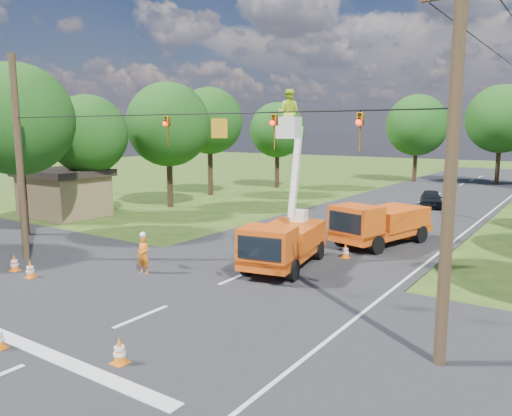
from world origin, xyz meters
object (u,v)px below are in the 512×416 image
Objects in this scene: distant_car at (431,199)px; tree_left_d at (168,125)px; second_truck at (379,223)px; traffic_cone_4 at (30,269)px; pole_right_near at (452,160)px; tree_left_c at (88,135)px; traffic_cone_1 at (119,351)px; bucket_truck at (284,230)px; traffic_cone_3 at (345,251)px; tree_far_b at (501,119)px; ground_worker at (143,255)px; traffic_cone_7 at (407,233)px; tree_left_f at (277,130)px; tree_left_b at (17,120)px; shed at (64,192)px; traffic_cone_2 at (285,263)px; tree_left_e at (210,121)px; traffic_cone_5 at (14,263)px; tree_far_a at (417,125)px; pole_left at (19,160)px.

tree_left_d is (-16.40, -10.79, 5.48)m from distant_car.
second_truck is at bearing -11.01° from tree_left_d.
pole_right_near is at bearing 5.70° from traffic_cone_4.
traffic_cone_1 is at bearing -36.24° from tree_left_c.
traffic_cone_1 is at bearing -94.13° from bucket_truck.
tree_far_b reaches higher than traffic_cone_3.
ground_worker is at bearing -49.72° from tree_left_d.
tree_left_c reaches higher than bucket_truck.
ground_worker is 14.08m from traffic_cone_7.
second_truck is 0.74× the size of tree_left_f.
traffic_cone_1 is 0.08× the size of tree_left_d.
bucket_truck is 6.51m from second_truck.
tree_left_b is 1.11× the size of tree_left_f.
ground_worker is 8.95m from traffic_cone_3.
tree_left_c reaches higher than traffic_cone_7.
tree_left_c is 0.78× the size of tree_far_b.
traffic_cone_3 is at bearing 88.20° from traffic_cone_1.
traffic_cone_3 is 20.32m from shed.
ground_worker is 0.42× the size of distant_car.
tree_left_b reaches higher than traffic_cone_7.
bucket_truck is at bearing 124.25° from traffic_cone_2.
tree_left_e reaches higher than ground_worker.
traffic_cone_3 is at bearing -2.29° from tree_left_c.
second_truck reaches higher than distant_car.
tree_far_b is at bearing 90.70° from traffic_cone_7.
traffic_cone_4 is 18.28m from traffic_cone_7.
second_truck is 11.85m from ground_worker.
traffic_cone_5 is at bearing -127.45° from traffic_cone_7.
tree_left_f is 16.29m from tree_far_a.
distant_car is 5.32× the size of traffic_cone_4.
traffic_cone_2 is 1.00× the size of traffic_cone_3.
traffic_cone_2 is at bearing -92.75° from tree_far_b.
tree_left_d is at bearing -75.58° from tree_left_e.
pole_right_near is 1.19× the size of tree_left_f.
tree_left_c is (1.50, 1.00, 3.82)m from shed.
tree_left_d reaches higher than ground_worker.
traffic_cone_3 is at bearing 51.61° from bucket_truck.
pole_left is 43.27m from tree_far_a.
second_truck is 18.63m from tree_left_d.
tree_left_f is (-18.18, 16.30, 5.33)m from traffic_cone_7.
traffic_cone_4 is (-9.37, -13.09, -0.79)m from second_truck.
tree_left_f reaches higher than traffic_cone_4.
tree_far_b reaches higher than traffic_cone_1.
traffic_cone_5 is at bearing -157.64° from ground_worker.
shed is 0.59× the size of tree_left_b.
tree_left_d is at bearing 92.39° from tree_left_b.
tree_left_f is (-17.43, 18.43, 4.54)m from second_truck.
traffic_cone_7 is at bearing 61.91° from bucket_truck.
tree_left_b is at bearing -55.01° from shed.
traffic_cone_1 is 1.00× the size of traffic_cone_2.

